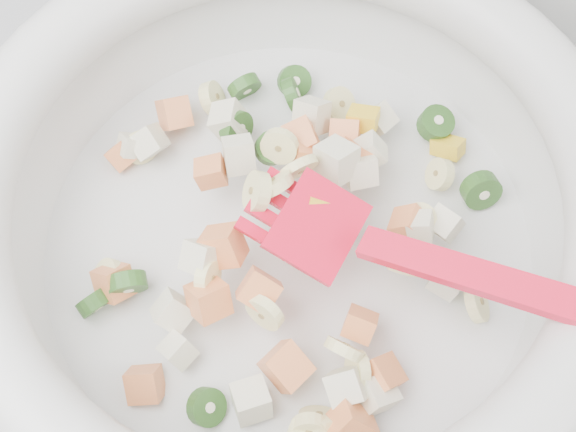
% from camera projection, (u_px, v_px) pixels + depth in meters
% --- Properties ---
extents(mixing_bowl, '(0.46, 0.44, 0.14)m').
position_uv_depth(mixing_bowl, '(288.00, 205.00, 0.47)').
color(mixing_bowl, silver).
rests_on(mixing_bowl, counter).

